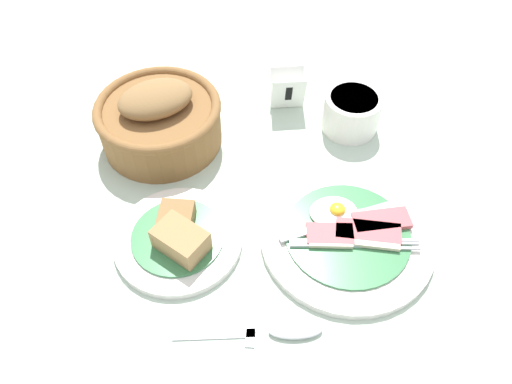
{
  "coord_description": "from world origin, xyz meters",
  "views": [
    {
      "loc": [
        -0.08,
        -0.36,
        0.61
      ],
      "look_at": [
        -0.02,
        0.11,
        0.02
      ],
      "focal_mm": 35.0,
      "sensor_mm": 36.0,
      "label": 1
    }
  ],
  "objects_px": {
    "bread_basket": "(159,119)",
    "teaspoon_by_saucer": "(248,365)",
    "bread_plate": "(178,237)",
    "number_card": "(288,90)",
    "breakfast_plate": "(348,235)",
    "sugar_cup": "(352,111)",
    "teaspoon_near_cup": "(273,331)"
  },
  "relations": [
    {
      "from": "sugar_cup",
      "to": "bread_basket",
      "type": "height_order",
      "value": "bread_basket"
    },
    {
      "from": "bread_basket",
      "to": "teaspoon_by_saucer",
      "type": "relative_size",
      "value": 1.08
    },
    {
      "from": "sugar_cup",
      "to": "bread_basket",
      "type": "distance_m",
      "value": 0.33
    },
    {
      "from": "teaspoon_by_saucer",
      "to": "teaspoon_near_cup",
      "type": "xyz_separation_m",
      "value": [
        0.04,
        0.04,
        0.0
      ]
    },
    {
      "from": "breakfast_plate",
      "to": "sugar_cup",
      "type": "distance_m",
      "value": 0.24
    },
    {
      "from": "bread_plate",
      "to": "sugar_cup",
      "type": "relative_size",
      "value": 1.91
    },
    {
      "from": "number_card",
      "to": "teaspoon_near_cup",
      "type": "bearing_deg",
      "value": -99.12
    },
    {
      "from": "teaspoon_by_saucer",
      "to": "bread_plate",
      "type": "bearing_deg",
      "value": -146.67
    },
    {
      "from": "teaspoon_near_cup",
      "to": "number_card",
      "type": "bearing_deg",
      "value": 83.22
    },
    {
      "from": "bread_plate",
      "to": "bread_basket",
      "type": "height_order",
      "value": "bread_basket"
    },
    {
      "from": "number_card",
      "to": "bread_plate",
      "type": "bearing_deg",
      "value": -124.03
    },
    {
      "from": "bread_plate",
      "to": "teaspoon_near_cup",
      "type": "height_order",
      "value": "bread_plate"
    },
    {
      "from": "breakfast_plate",
      "to": "bread_basket",
      "type": "bearing_deg",
      "value": 137.88
    },
    {
      "from": "breakfast_plate",
      "to": "bread_basket",
      "type": "relative_size",
      "value": 1.22
    },
    {
      "from": "teaspoon_by_saucer",
      "to": "teaspoon_near_cup",
      "type": "relative_size",
      "value": 1.0
    },
    {
      "from": "sugar_cup",
      "to": "number_card",
      "type": "height_order",
      "value": "number_card"
    },
    {
      "from": "teaspoon_by_saucer",
      "to": "sugar_cup",
      "type": "bearing_deg",
      "value": 161.59
    },
    {
      "from": "number_card",
      "to": "bread_basket",
      "type": "bearing_deg",
      "value": -162.72
    },
    {
      "from": "breakfast_plate",
      "to": "bread_basket",
      "type": "distance_m",
      "value": 0.36
    },
    {
      "from": "bread_basket",
      "to": "teaspoon_by_saucer",
      "type": "height_order",
      "value": "bread_basket"
    },
    {
      "from": "bread_plate",
      "to": "bread_basket",
      "type": "distance_m",
      "value": 0.22
    },
    {
      "from": "bread_plate",
      "to": "sugar_cup",
      "type": "height_order",
      "value": "sugar_cup"
    },
    {
      "from": "bread_basket",
      "to": "number_card",
      "type": "bearing_deg",
      "value": 14.64
    },
    {
      "from": "breakfast_plate",
      "to": "bread_basket",
      "type": "height_order",
      "value": "bread_basket"
    },
    {
      "from": "sugar_cup",
      "to": "teaspoon_near_cup",
      "type": "xyz_separation_m",
      "value": [
        -0.19,
        -0.36,
        -0.03
      ]
    },
    {
      "from": "number_card",
      "to": "teaspoon_near_cup",
      "type": "height_order",
      "value": "number_card"
    },
    {
      "from": "bread_plate",
      "to": "bread_basket",
      "type": "xyz_separation_m",
      "value": [
        -0.02,
        0.22,
        0.03
      ]
    },
    {
      "from": "bread_basket",
      "to": "teaspoon_by_saucer",
      "type": "distance_m",
      "value": 0.42
    },
    {
      "from": "sugar_cup",
      "to": "teaspoon_by_saucer",
      "type": "relative_size",
      "value": 0.51
    },
    {
      "from": "bread_plate",
      "to": "teaspoon_by_saucer",
      "type": "distance_m",
      "value": 0.21
    },
    {
      "from": "teaspoon_near_cup",
      "to": "sugar_cup",
      "type": "bearing_deg",
      "value": 67.36
    },
    {
      "from": "bread_plate",
      "to": "teaspoon_by_saucer",
      "type": "relative_size",
      "value": 0.97
    }
  ]
}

